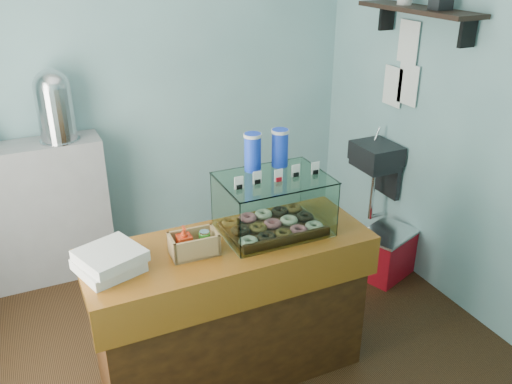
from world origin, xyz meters
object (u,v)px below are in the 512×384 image
red_cooler (386,253)px  counter (231,309)px  coffee_urn (54,104)px  display_case (272,200)px

red_cooler → counter: bearing=177.2°
counter → red_cooler: bearing=17.5°
counter → red_cooler: size_ratio=3.09×
coffee_urn → red_cooler: (2.18, -1.08, -1.18)m
display_case → red_cooler: display_case is taller
display_case → red_cooler: (1.21, 0.40, -0.88)m
display_case → coffee_urn: 1.80m
counter → coffee_urn: coffee_urn is taller
coffee_urn → red_cooler: size_ratio=1.00×
display_case → coffee_urn: coffee_urn is taller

